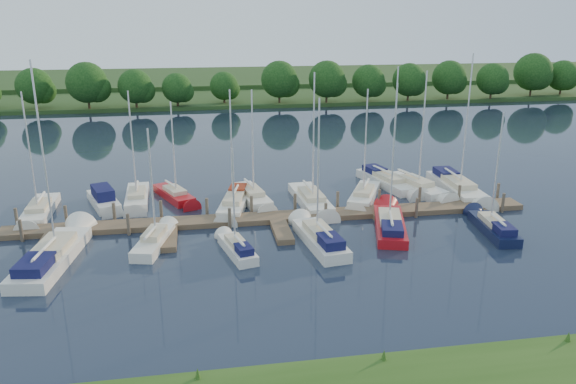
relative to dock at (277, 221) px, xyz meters
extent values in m
plane|color=#181F30|center=(0.00, -7.31, -0.20)|extent=(260.00, 260.00, 0.00)
cube|color=brown|center=(0.00, 0.69, 0.00)|extent=(40.00, 2.00, 0.40)
cube|color=brown|center=(-16.00, -2.31, 0.00)|extent=(1.20, 4.00, 0.40)
cube|color=brown|center=(-8.00, -2.31, 0.00)|extent=(1.20, 4.00, 0.40)
cube|color=brown|center=(0.00, -2.31, 0.00)|extent=(1.20, 4.00, 0.40)
cube|color=brown|center=(8.00, -2.31, 0.00)|extent=(1.20, 4.00, 0.40)
cube|color=brown|center=(16.00, -2.31, 0.00)|extent=(1.20, 4.00, 0.40)
cylinder|color=#473D33|center=(-19.00, 1.99, 0.40)|extent=(0.24, 0.24, 2.00)
cylinder|color=#473D33|center=(-15.55, 1.99, 0.40)|extent=(0.24, 0.24, 2.00)
cylinder|color=#473D33|center=(-12.09, 1.99, 0.40)|extent=(0.24, 0.24, 2.00)
cylinder|color=#473D33|center=(-8.64, 1.99, 0.40)|extent=(0.24, 0.24, 2.00)
cylinder|color=#473D33|center=(-5.18, 1.99, 0.40)|extent=(0.24, 0.24, 2.00)
cylinder|color=#473D33|center=(-1.73, 1.99, 0.40)|extent=(0.24, 0.24, 2.00)
cylinder|color=#473D33|center=(1.73, 1.99, 0.40)|extent=(0.24, 0.24, 2.00)
cylinder|color=#473D33|center=(5.18, 1.99, 0.40)|extent=(0.24, 0.24, 2.00)
cylinder|color=#473D33|center=(8.64, 1.99, 0.40)|extent=(0.24, 0.24, 2.00)
cylinder|color=#473D33|center=(12.09, 1.99, 0.40)|extent=(0.24, 0.24, 2.00)
cylinder|color=#473D33|center=(15.55, 1.99, 0.40)|extent=(0.24, 0.24, 2.00)
cylinder|color=#473D33|center=(19.00, 1.99, 0.40)|extent=(0.24, 0.24, 2.00)
cylinder|color=#473D33|center=(-18.00, -0.61, 0.40)|extent=(0.24, 0.24, 2.00)
cylinder|color=#473D33|center=(-10.80, -0.61, 0.40)|extent=(0.24, 0.24, 2.00)
cylinder|color=#473D33|center=(-3.60, -0.61, 0.40)|extent=(0.24, 0.24, 2.00)
cylinder|color=#473D33|center=(3.60, -0.61, 0.40)|extent=(0.24, 0.24, 2.00)
cylinder|color=#473D33|center=(10.80, -0.61, 0.40)|extent=(0.24, 0.24, 2.00)
cylinder|color=#473D33|center=(18.00, -0.61, 0.40)|extent=(0.24, 0.24, 2.00)
cube|color=#223B16|center=(0.00, 67.69, 0.10)|extent=(180.00, 30.00, 0.60)
cube|color=#2D4D22|center=(0.00, 92.69, 0.50)|extent=(220.00, 40.00, 1.40)
cylinder|color=#38281C|center=(-30.10, 53.79, 1.00)|extent=(0.36, 0.36, 2.40)
sphere|color=#0E330E|center=(-30.10, 53.79, 3.93)|extent=(5.59, 5.59, 5.59)
sphere|color=#0E330E|center=(-28.90, 53.99, 3.13)|extent=(4.00, 4.00, 4.00)
cylinder|color=#38281C|center=(-23.37, 54.33, 1.06)|extent=(0.36, 0.36, 2.51)
sphere|color=#0E330E|center=(-23.37, 54.33, 4.13)|extent=(5.86, 5.86, 5.86)
sphere|color=#0E330E|center=(-22.11, 54.53, 3.29)|extent=(4.19, 4.19, 4.19)
cylinder|color=#38281C|center=(-14.84, 53.47, 1.13)|extent=(0.36, 0.36, 2.66)
sphere|color=#0E330E|center=(-14.84, 53.47, 4.38)|extent=(6.20, 6.20, 6.20)
sphere|color=#0E330E|center=(-13.51, 53.67, 3.49)|extent=(4.43, 4.43, 4.43)
cylinder|color=#38281C|center=(-7.51, 54.62, 1.22)|extent=(0.36, 0.36, 2.83)
sphere|color=#0E330E|center=(-7.51, 54.62, 4.68)|extent=(6.61, 6.61, 6.61)
sphere|color=#0E330E|center=(-6.09, 54.82, 3.73)|extent=(4.72, 4.72, 4.72)
cylinder|color=#38281C|center=(-0.62, 56.04, 1.13)|extent=(0.36, 0.36, 2.67)
sphere|color=#0E330E|center=(-0.62, 56.04, 4.39)|extent=(6.22, 6.22, 6.22)
sphere|color=#0E330E|center=(0.71, 56.24, 3.50)|extent=(4.44, 4.44, 4.44)
cylinder|color=#38281C|center=(7.07, 54.20, 0.89)|extent=(0.36, 0.36, 2.18)
sphere|color=#0E330E|center=(7.07, 54.20, 3.56)|extent=(5.09, 5.09, 5.09)
sphere|color=#0E330E|center=(8.16, 54.40, 2.83)|extent=(3.64, 3.64, 3.64)
cylinder|color=#38281C|center=(15.13, 53.04, 0.88)|extent=(0.36, 0.36, 2.15)
sphere|color=#0E330E|center=(15.13, 53.04, 3.51)|extent=(5.03, 5.03, 5.03)
sphere|color=#0E330E|center=(16.21, 53.24, 2.79)|extent=(3.59, 3.59, 3.59)
cylinder|color=#38281C|center=(24.11, 52.88, 1.14)|extent=(0.36, 0.36, 2.69)
sphere|color=#0E330E|center=(24.11, 52.88, 4.43)|extent=(6.27, 6.27, 6.27)
sphere|color=#0E330E|center=(25.46, 53.08, 3.53)|extent=(4.48, 4.48, 4.48)
cylinder|color=#38281C|center=(31.10, 55.57, 1.16)|extent=(0.36, 0.36, 2.73)
sphere|color=#0E330E|center=(31.10, 55.57, 4.50)|extent=(6.36, 6.36, 6.36)
sphere|color=#0E330E|center=(32.46, 55.77, 3.59)|extent=(4.55, 4.55, 4.55)
cylinder|color=#38281C|center=(38.20, 55.59, 1.06)|extent=(0.36, 0.36, 2.52)
sphere|color=#0E330E|center=(38.20, 55.59, 4.14)|extent=(5.88, 5.88, 5.88)
sphere|color=#0E330E|center=(39.46, 55.79, 3.30)|extent=(4.20, 4.20, 4.20)
cylinder|color=#38281C|center=(45.96, 54.45, 0.95)|extent=(0.36, 0.36, 2.31)
sphere|color=#0E330E|center=(45.96, 54.45, 3.78)|extent=(5.39, 5.39, 5.39)
sphere|color=#0E330E|center=(47.12, 54.65, 3.01)|extent=(3.85, 3.85, 3.85)
cylinder|color=#38281C|center=(53.71, 54.65, 0.92)|extent=(0.36, 0.36, 2.23)
sphere|color=#0E330E|center=(53.71, 54.65, 3.64)|extent=(5.21, 5.21, 5.21)
sphere|color=#0E330E|center=(54.83, 54.85, 2.90)|extent=(3.72, 3.72, 3.72)
cylinder|color=#38281C|center=(61.86, 55.12, 0.91)|extent=(0.36, 0.36, 2.21)
sphere|color=#0E330E|center=(61.86, 55.12, 3.61)|extent=(5.16, 5.16, 5.16)
sphere|color=#0E330E|center=(62.96, 55.32, 2.87)|extent=(3.68, 3.68, 3.68)
cube|color=silver|center=(-18.16, 5.12, -0.05)|extent=(2.09, 6.76, 1.02)
cone|color=silver|center=(-18.05, 1.77, -0.05)|extent=(1.01, 2.37, 0.94)
cube|color=beige|center=(-18.15, 4.79, 0.59)|extent=(1.50, 3.06, 0.46)
cylinder|color=silver|center=(-18.14, 4.45, 4.97)|extent=(0.12, 0.12, 9.05)
cylinder|color=silver|center=(-18.18, 5.79, 0.96)|extent=(0.20, 3.02, 0.10)
cylinder|color=silver|center=(-18.18, 5.79, 0.96)|extent=(0.29, 2.69, 0.20)
cube|color=silver|center=(-13.50, 6.35, -0.05)|extent=(3.40, 5.55, 1.13)
cone|color=silver|center=(-12.62, 3.87, -0.05)|extent=(1.35, 1.78, 0.87)
cube|color=#121440|center=(-13.50, 6.35, 0.88)|extent=(2.28, 3.20, 1.02)
cube|color=silver|center=(-10.89, 7.33, -0.05)|extent=(2.09, 6.52, 0.96)
cone|color=silver|center=(-10.75, 4.12, -0.05)|extent=(1.00, 2.29, 0.90)
cube|color=beige|center=(-10.88, 7.01, 0.54)|extent=(1.48, 2.96, 0.44)
cylinder|color=silver|center=(-10.86, 6.69, 4.76)|extent=(0.12, 0.12, 8.70)
cylinder|color=silver|center=(-10.92, 7.98, 0.89)|extent=(0.23, 2.90, 0.10)
cylinder|color=silver|center=(-10.92, 7.98, 0.89)|extent=(0.32, 2.58, 0.20)
cube|color=#A90F15|center=(-7.86, 7.35, -0.05)|extent=(3.77, 5.87, 1.00)
cone|color=#A90F15|center=(-6.70, 4.74, -0.05)|extent=(1.54, 2.15, 0.80)
cube|color=beige|center=(-7.74, 7.09, 0.57)|extent=(2.14, 2.84, 0.46)
cylinder|color=silver|center=(-7.63, 6.83, 4.29)|extent=(0.12, 0.12, 7.71)
cylinder|color=silver|center=(-8.09, 7.88, 0.94)|extent=(1.13, 2.39, 0.10)
cylinder|color=silver|center=(-8.09, 7.88, 0.94)|extent=(1.10, 2.17, 0.20)
cube|color=silver|center=(-2.91, 4.09, -0.05)|extent=(3.30, 6.86, 1.14)
cone|color=silver|center=(-3.66, 0.87, -0.05)|extent=(1.43, 2.46, 0.93)
cube|color=beige|center=(-2.99, 3.77, 0.68)|extent=(2.03, 3.21, 0.52)
cube|color=maroon|center=(-2.49, 5.89, 0.78)|extent=(1.71, 2.23, 0.57)
cylinder|color=silver|center=(-3.06, 3.44, 4.99)|extent=(0.12, 0.12, 8.93)
cylinder|color=silver|center=(-2.76, 4.73, 1.09)|extent=(0.77, 2.92, 0.10)
cylinder|color=silver|center=(-2.76, 4.73, 1.09)|extent=(0.80, 2.62, 0.20)
cube|color=silver|center=(-1.35, 5.80, -0.05)|extent=(2.99, 6.64, 1.14)
cone|color=silver|center=(-0.73, 2.65, -0.05)|extent=(1.31, 2.38, 0.90)
cube|color=beige|center=(-1.29, 5.48, 0.68)|extent=(1.88, 3.09, 0.52)
cylinder|color=silver|center=(-1.23, 5.17, 4.86)|extent=(0.12, 0.12, 8.66)
cylinder|color=silver|center=(-1.47, 6.43, 1.10)|extent=(0.65, 2.85, 0.10)
cylinder|color=silver|center=(-1.47, 6.43, 1.10)|extent=(0.69, 2.56, 0.20)
cube|color=silver|center=(3.42, 4.22, -0.05)|extent=(2.53, 7.61, 1.10)
cone|color=silver|center=(3.63, 0.48, -0.05)|extent=(1.20, 2.68, 1.05)
cube|color=beige|center=(3.44, 3.85, 0.65)|extent=(1.77, 3.46, 0.50)
cylinder|color=silver|center=(3.46, 3.47, 5.56)|extent=(0.12, 0.12, 10.12)
cylinder|color=silver|center=(3.38, 4.97, 1.05)|extent=(0.29, 3.37, 0.10)
cylinder|color=silver|center=(3.38, 4.97, 1.05)|extent=(0.37, 3.01, 0.20)
cube|color=silver|center=(8.23, 4.63, -0.05)|extent=(4.48, 6.60, 1.02)
cone|color=silver|center=(6.80, 1.73, -0.05)|extent=(1.81, 2.43, 0.91)
cube|color=beige|center=(8.09, 4.34, 0.59)|extent=(2.51, 3.21, 0.46)
cylinder|color=silver|center=(7.95, 4.05, 4.82)|extent=(0.12, 0.12, 8.73)
cylinder|color=silver|center=(8.52, 5.22, 0.96)|extent=(1.38, 2.66, 0.10)
cylinder|color=silver|center=(8.52, 5.22, 0.96)|extent=(1.32, 2.41, 0.20)
cube|color=silver|center=(11.36, 7.94, -0.05)|extent=(3.92, 7.75, 1.14)
cone|color=silver|center=(12.31, 4.33, -0.05)|extent=(1.67, 2.79, 1.05)
cube|color=beige|center=(11.46, 7.58, 0.68)|extent=(2.37, 3.65, 0.52)
cube|color=#121440|center=(10.83, 9.96, 0.78)|extent=(1.98, 2.54, 0.57)
cylinder|color=silver|center=(11.55, 7.22, 5.56)|extent=(0.12, 0.12, 10.08)
cylinder|color=silver|center=(11.17, 8.66, 1.09)|extent=(0.95, 3.27, 0.10)
cylinder|color=silver|center=(11.17, 8.66, 1.09)|extent=(0.95, 2.94, 0.20)
cube|color=silver|center=(13.21, 6.15, -0.05)|extent=(3.99, 7.56, 1.21)
cone|color=silver|center=(14.23, 2.66, -0.05)|extent=(1.69, 2.73, 1.02)
cube|color=beige|center=(13.31, 5.80, 0.73)|extent=(2.38, 3.57, 0.55)
cylinder|color=silver|center=(13.42, 5.45, 5.48)|extent=(0.12, 0.12, 9.82)
cylinder|color=silver|center=(13.01, 6.85, 1.17)|extent=(1.01, 3.17, 0.10)
cylinder|color=silver|center=(13.01, 6.85, 1.17)|extent=(1.01, 2.85, 0.20)
cube|color=silver|center=(16.84, 5.22, -0.05)|extent=(2.54, 8.39, 1.23)
cone|color=silver|center=(16.74, 1.06, -0.05)|extent=(1.24, 2.94, 1.17)
cube|color=beige|center=(16.83, 4.81, 0.75)|extent=(1.84, 3.79, 0.56)
cube|color=#121440|center=(16.90, 7.56, 0.86)|extent=(1.70, 2.54, 0.62)
cylinder|color=silver|center=(16.82, 4.39, 6.21)|extent=(0.12, 0.12, 11.25)
cylinder|color=silver|center=(16.86, 6.06, 1.20)|extent=(0.19, 3.75, 0.10)
cylinder|color=silver|center=(16.86, 6.06, 1.20)|extent=(0.28, 3.34, 0.20)
cube|color=silver|center=(-15.16, -4.69, -0.05)|extent=(3.61, 9.00, 1.21)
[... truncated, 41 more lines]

